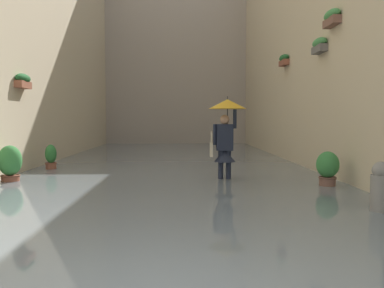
{
  "coord_description": "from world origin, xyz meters",
  "views": [
    {
      "loc": [
        -0.29,
        2.71,
        1.56
      ],
      "look_at": [
        -0.52,
        -6.04,
        1.01
      ],
      "focal_mm": 38.82,
      "sensor_mm": 36.0,
      "label": 1
    }
  ],
  "objects_px": {
    "potted_plant_far_right": "(10,165)",
    "mooring_bollard": "(381,191)",
    "person_wading": "(226,127)",
    "potted_plant_near_right": "(51,159)",
    "potted_plant_mid_left": "(328,170)"
  },
  "relations": [
    {
      "from": "potted_plant_far_right",
      "to": "mooring_bollard",
      "type": "bearing_deg",
      "value": 155.2
    },
    {
      "from": "person_wading",
      "to": "potted_plant_near_right",
      "type": "relative_size",
      "value": 2.49
    },
    {
      "from": "person_wading",
      "to": "potted_plant_mid_left",
      "type": "distance_m",
      "value": 2.43
    },
    {
      "from": "potted_plant_near_right",
      "to": "potted_plant_far_right",
      "type": "bearing_deg",
      "value": 84.47
    },
    {
      "from": "mooring_bollard",
      "to": "potted_plant_far_right",
      "type": "bearing_deg",
      "value": -24.8
    },
    {
      "from": "potted_plant_mid_left",
      "to": "potted_plant_near_right",
      "type": "height_order",
      "value": "potted_plant_mid_left"
    },
    {
      "from": "person_wading",
      "to": "potted_plant_far_right",
      "type": "height_order",
      "value": "person_wading"
    },
    {
      "from": "potted_plant_mid_left",
      "to": "mooring_bollard",
      "type": "xyz_separation_m",
      "value": [
        0.03,
        2.37,
        -0.04
      ]
    },
    {
      "from": "potted_plant_far_right",
      "to": "potted_plant_near_right",
      "type": "distance_m",
      "value": 2.22
    },
    {
      "from": "person_wading",
      "to": "mooring_bollard",
      "type": "relative_size",
      "value": 2.27
    },
    {
      "from": "potted_plant_mid_left",
      "to": "potted_plant_far_right",
      "type": "relative_size",
      "value": 0.91
    },
    {
      "from": "potted_plant_far_right",
      "to": "potted_plant_near_right",
      "type": "relative_size",
      "value": 1.15
    },
    {
      "from": "potted_plant_mid_left",
      "to": "potted_plant_near_right",
      "type": "distance_m",
      "value": 7.3
    },
    {
      "from": "potted_plant_near_right",
      "to": "potted_plant_mid_left",
      "type": "bearing_deg",
      "value": 155.7
    },
    {
      "from": "person_wading",
      "to": "potted_plant_mid_left",
      "type": "relative_size",
      "value": 2.38
    }
  ]
}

